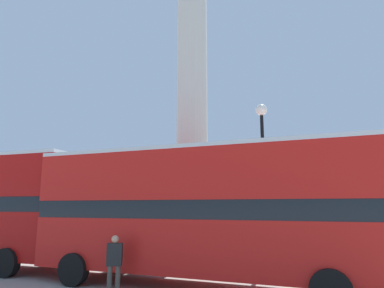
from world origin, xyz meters
TOP-DOWN VIEW (x-y plane):
  - ground_plane at (0.00, 0.00)m, footprint 200.00×200.00m
  - monument_column at (0.00, 0.00)m, footprint 6.31×6.31m
  - bus_b at (2.50, -5.32)m, footprint 10.78×3.03m
  - street_lamp at (3.90, -1.80)m, footprint 0.48×0.48m
  - pedestrian_near_lamp at (0.62, -7.11)m, footprint 0.46×0.32m

SIDE VIEW (x-z plane):
  - ground_plane at x=0.00m, z-range 0.00..0.00m
  - pedestrian_near_lamp at x=0.62m, z-range 0.08..1.71m
  - bus_b at x=2.50m, z-range 0.23..4.50m
  - street_lamp at x=3.90m, z-range 0.71..7.34m
  - monument_column at x=0.00m, z-range -4.59..16.99m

